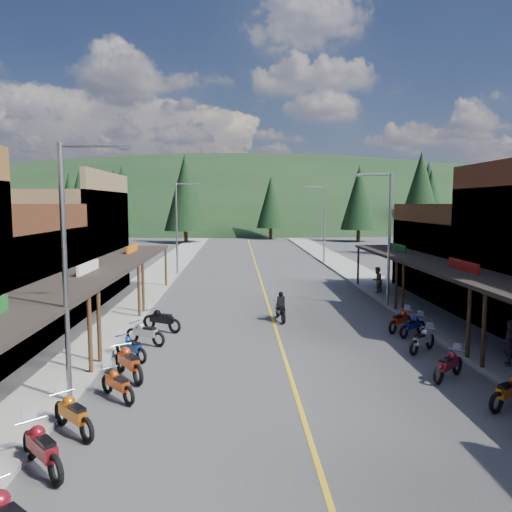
{
  "coord_description": "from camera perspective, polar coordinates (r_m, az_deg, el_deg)",
  "views": [
    {
      "loc": [
        -1.91,
        -21.09,
        6.21
      ],
      "look_at": [
        -0.74,
        9.4,
        3.0
      ],
      "focal_mm": 35.0,
      "sensor_mm": 36.0,
      "label": 1
    }
  ],
  "objects": [
    {
      "name": "pine_3",
      "position": [
        87.29,
        1.71,
        6.18
      ],
      "size": [
        5.04,
        5.04,
        11.0
      ],
      "color": "black",
      "rests_on": "ground"
    },
    {
      "name": "pine_4",
      "position": [
        83.51,
        11.69,
        6.58
      ],
      "size": [
        5.88,
        5.88,
        12.5
      ],
      "color": "black",
      "rests_on": "ground"
    },
    {
      "name": "ridge_hill",
      "position": [
        156.23,
        -1.49,
        3.72
      ],
      "size": [
        310.0,
        140.0,
        60.0
      ],
      "primitive_type": "ellipsoid",
      "color": "black",
      "rests_on": "ground"
    },
    {
      "name": "bike_east_7",
      "position": [
        22.31,
        18.48,
        -8.97
      ],
      "size": [
        1.89,
        1.81,
        1.12
      ],
      "primitive_type": null,
      "rotation": [
        0.0,
        0.0,
        -0.83
      ],
      "color": "#A7A6AB",
      "rests_on": "ground"
    },
    {
      "name": "ground",
      "position": [
        22.07,
        2.91,
        -10.34
      ],
      "size": [
        220.0,
        220.0,
        0.0
      ],
      "primitive_type": "plane",
      "color": "#38383A",
      "rests_on": "ground"
    },
    {
      "name": "bike_east_8",
      "position": [
        24.77,
        17.47,
        -7.49
      ],
      "size": [
        1.92,
        1.66,
        1.1
      ],
      "primitive_type": null,
      "rotation": [
        0.0,
        0.0,
        -0.93
      ],
      "color": "navy",
      "rests_on": "ground"
    },
    {
      "name": "bike_west_3",
      "position": [
        13.28,
        -23.29,
        -19.33
      ],
      "size": [
        2.01,
        2.15,
        1.26
      ],
      "primitive_type": null,
      "rotation": [
        0.0,
        0.0,
        0.72
      ],
      "color": "maroon",
      "rests_on": "ground"
    },
    {
      "name": "streetlight_1",
      "position": [
        43.42,
        -8.87,
        3.62
      ],
      "size": [
        2.16,
        0.18,
        8.0
      ],
      "color": "gray",
      "rests_on": "ground"
    },
    {
      "name": "bike_west_6",
      "position": [
        18.62,
        -14.36,
        -11.52
      ],
      "size": [
        1.92,
        2.36,
        1.33
      ],
      "primitive_type": null,
      "rotation": [
        0.0,
        0.0,
        0.58
      ],
      "color": "#BC360D",
      "rests_on": "ground"
    },
    {
      "name": "pine_8",
      "position": [
        64.31,
        -20.49,
        5.42
      ],
      "size": [
        4.48,
        4.48,
        10.0
      ],
      "color": "black",
      "rests_on": "ground"
    },
    {
      "name": "pedestrian_east_b",
      "position": [
        35.0,
        13.65,
        -2.67
      ],
      "size": [
        0.97,
        0.95,
        1.77
      ],
      "primitive_type": "imported",
      "rotation": [
        0.0,
        0.0,
        3.88
      ],
      "color": "brown",
      "rests_on": "sidewalk_east"
    },
    {
      "name": "streetlight_2",
      "position": [
        30.46,
        14.74,
        2.52
      ],
      "size": [
        2.16,
        0.18,
        8.0
      ],
      "color": "gray",
      "rests_on": "ground"
    },
    {
      "name": "pine_11",
      "position": [
        63.03,
        18.28,
        6.59
      ],
      "size": [
        5.82,
        5.82,
        12.4
      ],
      "color": "black",
      "rests_on": "ground"
    },
    {
      "name": "bike_east_6",
      "position": [
        19.29,
        21.15,
        -11.39
      ],
      "size": [
        1.95,
        1.84,
        1.15
      ],
      "primitive_type": null,
      "rotation": [
        0.0,
        0.0,
        -0.84
      ],
      "color": "maroon",
      "rests_on": "ground"
    },
    {
      "name": "pine_1",
      "position": [
        93.74,
        -15.92,
        6.4
      ],
      "size": [
        5.88,
        5.88,
        12.5
      ],
      "color": "black",
      "rests_on": "ground"
    },
    {
      "name": "sidewalk_west",
      "position": [
        42.1,
        -11.46,
        -2.5
      ],
      "size": [
        3.4,
        94.0,
        0.15
      ],
      "primitive_type": "cube",
      "color": "gray",
      "rests_on": "ground"
    },
    {
      "name": "bike_west_4",
      "position": [
        14.93,
        -20.18,
        -16.42
      ],
      "size": [
        1.97,
        2.03,
        1.21
      ],
      "primitive_type": null,
      "rotation": [
        0.0,
        0.0,
        0.76
      ],
      "color": "#BA570D",
      "rests_on": "ground"
    },
    {
      "name": "bike_west_7",
      "position": [
        20.74,
        -14.13,
        -9.98
      ],
      "size": [
        1.87,
        1.84,
        1.12
      ],
      "primitive_type": null,
      "rotation": [
        0.0,
        0.0,
        0.8
      ],
      "color": "navy",
      "rests_on": "ground"
    },
    {
      "name": "shop_east_3",
      "position": [
        36.17,
        23.49,
        -0.33
      ],
      "size": [
        10.9,
        10.2,
        6.2
      ],
      "color": "#4C2D16",
      "rests_on": "ground"
    },
    {
      "name": "bike_east_9",
      "position": [
        25.46,
        16.17,
        -6.98
      ],
      "size": [
        1.96,
        1.95,
        1.18
      ],
      "primitive_type": null,
      "rotation": [
        0.0,
        0.0,
        -0.79
      ],
      "color": "#B1280C",
      "rests_on": "ground"
    },
    {
      "name": "bike_east_5",
      "position": [
        17.49,
        27.06,
        -13.46
      ],
      "size": [
        2.07,
        1.61,
        1.15
      ],
      "primitive_type": null,
      "rotation": [
        0.0,
        0.0,
        -1.03
      ],
      "color": "#B4590C",
      "rests_on": "ground"
    },
    {
      "name": "pine_9",
      "position": [
        70.99,
        19.32,
        5.81
      ],
      "size": [
        4.93,
        4.93,
        10.8
      ],
      "color": "black",
      "rests_on": "ground"
    },
    {
      "name": "pedestrian_east_a",
      "position": [
        21.23,
        26.93,
        -8.83
      ],
      "size": [
        0.56,
        0.71,
        1.72
      ],
      "primitive_type": "imported",
      "rotation": [
        0.0,
        0.0,
        -1.84
      ],
      "color": "black",
      "rests_on": "sidewalk_east"
    },
    {
      "name": "pine_7",
      "position": [
        101.65,
        -19.52,
        6.24
      ],
      "size": [
        5.88,
        5.88,
        12.5
      ],
      "color": "black",
      "rests_on": "ground"
    },
    {
      "name": "rider_on_bike",
      "position": [
        26.68,
        2.83,
        -6.03
      ],
      "size": [
        0.93,
        2.2,
        1.63
      ],
      "rotation": [
        0.0,
        0.0,
        0.11
      ],
      "color": "black",
      "rests_on": "ground"
    },
    {
      "name": "pine_2",
      "position": [
        79.52,
        -8.09,
        7.23
      ],
      "size": [
        6.72,
        6.72,
        14.0
      ],
      "color": "black",
      "rests_on": "ground"
    },
    {
      "name": "pine_5",
      "position": [
        99.79,
        19.04,
        6.7
      ],
      "size": [
        6.72,
        6.72,
        14.0
      ],
      "color": "black",
      "rests_on": "ground"
    },
    {
      "name": "bike_west_5",
      "position": [
        16.9,
        -15.56,
        -13.79
      ],
      "size": [
        1.76,
        1.86,
        1.1
      ],
      "primitive_type": null,
      "rotation": [
        0.0,
        0.0,
        0.73
      ],
      "color": "#B63A0D",
      "rests_on": "ground"
    },
    {
      "name": "bike_west_9",
      "position": [
        24.88,
        -10.75,
        -7.05
      ],
      "size": [
        2.28,
        1.77,
        1.26
      ],
      "primitive_type": null,
      "rotation": [
        0.0,
        0.0,
        1.03
      ],
      "color": "black",
      "rests_on": "ground"
    },
    {
      "name": "pine_10",
      "position": [
        72.89,
        -15.03,
        6.25
      ],
      "size": [
        5.38,
        5.38,
        11.6
      ],
      "color": "black",
      "rests_on": "ground"
    },
    {
      "name": "pine_0",
      "position": [
        91.41,
        -26.95,
        5.53
      ],
      "size": [
        5.04,
        5.04,
        11.0
      ],
      "color": "black",
      "rests_on": "ground"
    },
    {
      "name": "centerline",
      "position": [
        41.6,
        0.47,
        -2.57
      ],
      "size": [
        0.15,
        90.0,
        0.01
      ],
      "primitive_type": "cube",
      "color": "gold",
      "rests_on": "ground"
    },
    {
      "name": "streetlight_0",
      "position": [
        16.01,
        -20.54,
        -0.64
      ],
      "size": [
        2.16,
        0.18,
        8.0
      ],
      "color": "gray",
      "rests_on": "ground"
    },
    {
      "name": "streetlight_3",
      "position": [
        51.88,
        7.67,
        4.02
      ],
      "size": [
        2.16,
        0.18,
        8.0
      ],
      "color": "gray",
      "rests_on": "ground"
    },
    {
      "name": "bike_west_8",
      "position": [
        22.73,
        -12.55,
        -8.45
      ],
      "size": [
        2.13,
        1.63,
        1.18
      ],
      "primitive_type": null,
      "rotation": [
        0.0,
        0.0,
        1.04
      ],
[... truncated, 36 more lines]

